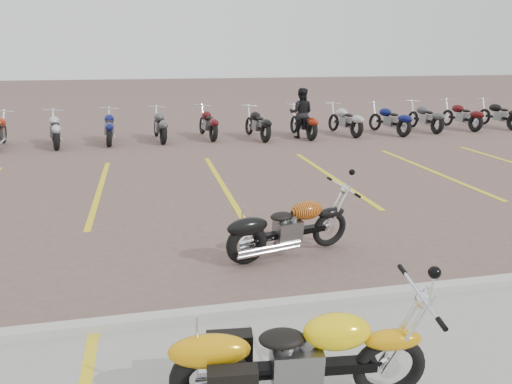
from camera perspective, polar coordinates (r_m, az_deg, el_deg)
The scene contains 7 objects.
ground at distance 7.82m, azimuth 0.42°, elevation -6.24°, with size 100.00×100.00×0.00m, color brown.
curb at distance 6.04m, azimuth 4.76°, elevation -12.65°, with size 60.00×0.18×0.12m, color #ADAAA3.
parking_stripes at distance 11.56m, azimuth -4.00°, elevation 1.08°, with size 38.00×5.50×0.01m, color gold, non-canonical shape.
yellow_cruiser at distance 4.41m, azimuth 4.34°, elevation -18.63°, with size 2.18×0.42×0.90m.
flame_cruiser at distance 7.35m, azimuth 3.38°, elevation -4.29°, with size 1.98×0.60×0.83m.
person_b at distance 17.57m, azimuth 5.18°, elevation 8.97°, with size 0.84×0.65×1.72m, color black.
bg_bike_row at distance 17.54m, azimuth -0.12°, elevation 8.00°, with size 20.75×2.08×1.10m.
Camera 1 is at (-1.62, -7.06, 2.93)m, focal length 35.00 mm.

